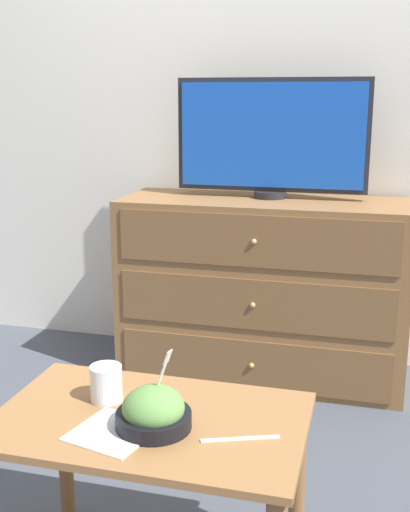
% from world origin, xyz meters
% --- Properties ---
extents(ground_plane, '(12.00, 12.00, 0.00)m').
position_xyz_m(ground_plane, '(0.00, 0.00, 0.00)').
color(ground_plane, '#474C56').
extents(wall_back, '(12.00, 0.05, 2.60)m').
position_xyz_m(wall_back, '(0.00, 0.03, 1.30)').
color(wall_back, white).
rests_on(wall_back, ground_plane).
extents(dresser, '(1.28, 0.49, 0.82)m').
position_xyz_m(dresser, '(0.02, -0.26, 0.41)').
color(dresser, olive).
rests_on(dresser, ground_plane).
extents(tv, '(0.85, 0.15, 0.52)m').
position_xyz_m(tv, '(0.03, -0.20, 1.09)').
color(tv, '#232328').
rests_on(tv, dresser).
extents(coffee_table, '(0.78, 0.49, 0.49)m').
position_xyz_m(coffee_table, '(-0.02, -1.67, 0.40)').
color(coffee_table, '#9E6B3D').
rests_on(coffee_table, ground_plane).
extents(takeout_bowl, '(0.18, 0.18, 0.20)m').
position_xyz_m(takeout_bowl, '(0.01, -1.71, 0.53)').
color(takeout_bowl, black).
rests_on(takeout_bowl, coffee_table).
extents(drink_cup, '(0.08, 0.08, 0.10)m').
position_xyz_m(drink_cup, '(-0.16, -1.61, 0.53)').
color(drink_cup, beige).
rests_on(drink_cup, coffee_table).
extents(napkin, '(0.22, 0.22, 0.00)m').
position_xyz_m(napkin, '(-0.08, -1.76, 0.49)').
color(napkin, white).
rests_on(napkin, coffee_table).
extents(knife, '(0.18, 0.08, 0.01)m').
position_xyz_m(knife, '(0.22, -1.72, 0.49)').
color(knife, white).
rests_on(knife, coffee_table).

